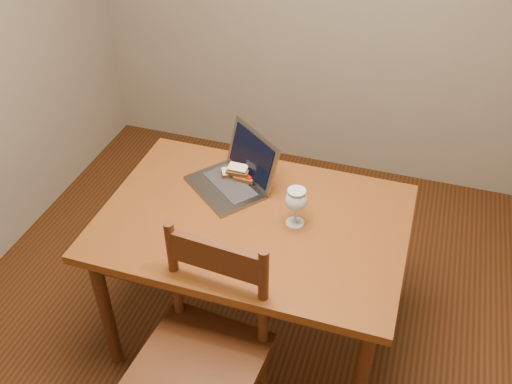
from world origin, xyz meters
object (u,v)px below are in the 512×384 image
(chair, at_px, (203,346))
(milk_glass, at_px, (296,207))
(laptop, at_px, (237,172))
(table, at_px, (253,233))
(plate, at_px, (238,178))

(chair, height_order, milk_glass, chair)
(milk_glass, relative_size, laptop, 0.39)
(milk_glass, bearing_deg, chair, -109.99)
(milk_glass, xyz_separation_m, laptop, (-0.32, 0.19, -0.03))
(table, bearing_deg, chair, -92.71)
(table, relative_size, laptop, 2.84)
(chair, distance_m, plate, 0.81)
(chair, bearing_deg, table, 91.91)
(plate, bearing_deg, table, -57.52)
(table, xyz_separation_m, plate, (-0.15, 0.24, 0.09))
(plate, bearing_deg, chair, -80.74)
(plate, relative_size, milk_glass, 1.05)
(chair, xyz_separation_m, plate, (-0.13, 0.77, 0.21))
(chair, relative_size, plate, 2.61)
(plate, bearing_deg, laptop, -71.67)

